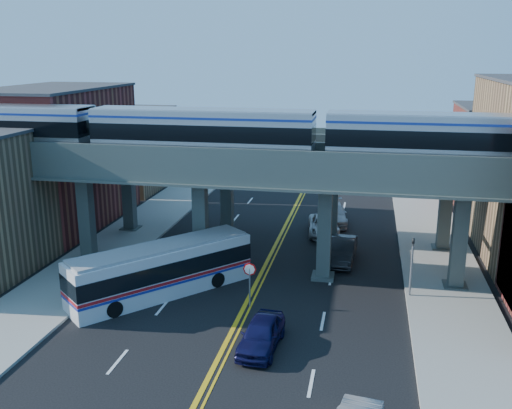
% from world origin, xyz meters
% --- Properties ---
extents(ground, '(120.00, 120.00, 0.00)m').
position_xyz_m(ground, '(0.00, 0.00, 0.00)').
color(ground, black).
rests_on(ground, ground).
extents(sidewalk_west, '(5.00, 70.00, 0.16)m').
position_xyz_m(sidewalk_west, '(-11.50, 10.00, 0.08)').
color(sidewalk_west, gray).
rests_on(sidewalk_west, ground).
extents(sidewalk_east, '(5.00, 70.00, 0.16)m').
position_xyz_m(sidewalk_east, '(11.50, 10.00, 0.08)').
color(sidewalk_east, gray).
rests_on(sidewalk_east, ground).
extents(building_west_b, '(8.00, 14.00, 11.00)m').
position_xyz_m(building_west_b, '(-18.50, 16.00, 5.50)').
color(building_west_b, maroon).
rests_on(building_west_b, ground).
extents(building_west_c, '(8.00, 10.00, 8.00)m').
position_xyz_m(building_west_c, '(-18.50, 29.00, 4.00)').
color(building_west_c, olive).
rests_on(building_west_c, ground).
extents(building_east_c, '(8.00, 10.00, 9.00)m').
position_xyz_m(building_east_c, '(18.50, 29.00, 4.50)').
color(building_east_c, maroon).
rests_on(building_east_c, ground).
extents(elevated_viaduct_near, '(52.00, 3.60, 7.40)m').
position_xyz_m(elevated_viaduct_near, '(0.00, 8.00, 6.47)').
color(elevated_viaduct_near, '#3F4947').
rests_on(elevated_viaduct_near, ground).
extents(elevated_viaduct_far, '(52.00, 3.60, 7.40)m').
position_xyz_m(elevated_viaduct_far, '(0.00, 15.00, 6.47)').
color(elevated_viaduct_far, '#3F4947').
rests_on(elevated_viaduct_far, ground).
extents(transit_train, '(42.96, 2.69, 3.13)m').
position_xyz_m(transit_train, '(-3.71, 8.00, 9.10)').
color(transit_train, black).
rests_on(transit_train, elevated_viaduct_near).
extents(stop_sign, '(0.76, 0.09, 2.63)m').
position_xyz_m(stop_sign, '(0.30, 3.00, 1.76)').
color(stop_sign, slate).
rests_on(stop_sign, ground).
extents(traffic_signal, '(0.15, 0.18, 4.10)m').
position_xyz_m(traffic_signal, '(9.20, 6.00, 2.30)').
color(traffic_signal, slate).
rests_on(traffic_signal, ground).
extents(transit_bus, '(9.23, 10.07, 2.88)m').
position_xyz_m(transit_bus, '(-5.13, 3.72, 1.48)').
color(transit_bus, silver).
rests_on(transit_bus, ground).
extents(car_lane_a, '(1.99, 4.43, 1.48)m').
position_xyz_m(car_lane_a, '(1.80, -1.41, 0.74)').
color(car_lane_a, '#0F0F39').
rests_on(car_lane_a, ground).
extents(car_lane_b, '(1.99, 5.00, 1.62)m').
position_xyz_m(car_lane_b, '(5.00, 11.23, 0.81)').
color(car_lane_b, '#272729').
rests_on(car_lane_b, ground).
extents(car_lane_c, '(2.89, 5.28, 1.40)m').
position_xyz_m(car_lane_c, '(3.29, 17.01, 0.70)').
color(car_lane_c, '#BBBBBE').
rests_on(car_lane_c, ground).
extents(car_lane_d, '(2.90, 5.71, 1.59)m').
position_xyz_m(car_lane_d, '(3.75, 20.27, 0.79)').
color(car_lane_d, '#ADADB2').
rests_on(car_lane_d, ground).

